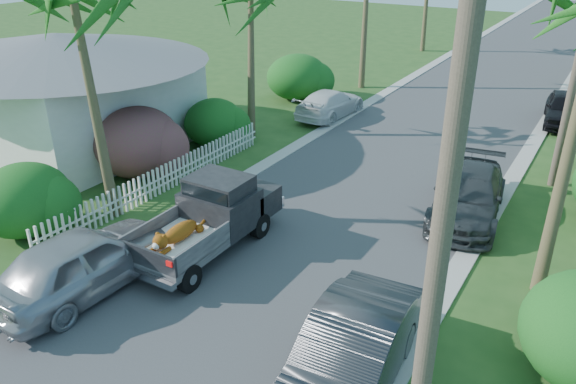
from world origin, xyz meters
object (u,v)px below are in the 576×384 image
Objects in this scene: parked_car_lf at (330,104)px; utility_pole_a at (435,280)px; parked_car_rf at (566,109)px; parked_car_rm at (468,196)px; parked_car_rn at (349,357)px; parked_car_ln at (84,261)px; pickup_truck at (214,214)px; house_left at (62,94)px.

utility_pole_a is (10.60, -18.05, 3.94)m from parked_car_lf.
parked_car_rm is at bearing -104.19° from parked_car_rf.
parked_car_rn is 7.21m from parked_car_ln.
pickup_truck is 1.16× the size of parked_car_rf.
utility_pole_a is at bearing 122.68° from parked_car_lf.
house_left is at bearing 154.18° from utility_pole_a.
parked_car_lf is (-1.40, 16.19, -0.19)m from parked_car_ln.
utility_pole_a is at bearing -25.82° from house_left.
parked_car_rn is 1.09× the size of parked_car_lf.
parked_car_rf is 22.67m from house_left.
house_left is at bearing 161.41° from pickup_truck.
parked_car_rf is (1.40, 11.75, 0.01)m from parked_car_rm.
parked_car_rf is at bearing 37.29° from house_left.
parked_car_lf is 0.50× the size of utility_pole_a.
parked_car_rm is (5.80, 5.59, -0.27)m from pickup_truck.
house_left reaches higher than pickup_truck.
parked_car_rf is 11.03m from parked_car_lf.
utility_pole_a reaches higher than parked_car_rn.
parked_car_rn is (5.80, -3.20, -0.19)m from pickup_truck.
pickup_truck is at bearing -143.99° from parked_car_rm.
parked_car_rn is 8.78m from parked_car_rm.
parked_car_rf is (7.20, 17.34, -0.26)m from pickup_truck.
parked_car_lf is at bearing -162.40° from parked_car_rf.
house_left is 20.81m from utility_pole_a.
parked_car_rf is 0.49× the size of house_left.
pickup_truck is 1.01× the size of parked_car_rm.
house_left is (-9.40, 7.14, 1.27)m from parked_car_ln.
parked_car_rn is 1.00× the size of parked_car_ln.
parked_car_lf is (-2.80, 12.68, -0.35)m from pickup_truck.
parked_car_rf is at bearing -152.75° from parked_car_lf.
parked_car_rf reaches higher than parked_car_lf.
parked_car_ln is at bearing 97.20° from parked_car_lf.
pickup_truck reaches higher than parked_car_ln.
utility_pole_a reaches higher than parked_car_lf.
utility_pole_a is at bearing -34.54° from pickup_truck.
parked_car_ln is 11.88m from house_left.
parked_car_ln is (-1.40, -3.51, -0.16)m from pickup_truck.
parked_car_rf is at bearing 91.51° from utility_pole_a.
utility_pole_a reaches higher than parked_car_ln.
parked_car_lf is 12.17m from house_left.
parked_car_rn is at bearing -97.92° from parked_car_rm.
pickup_truck is 1.13× the size of parked_car_lf.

